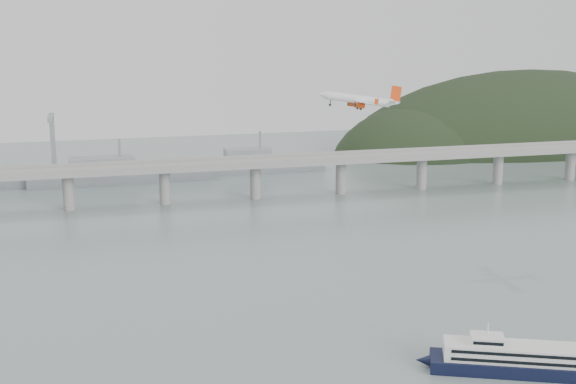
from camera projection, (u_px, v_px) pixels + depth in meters
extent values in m
plane|color=slate|center=(334.00, 345.00, 234.74)|extent=(900.00, 900.00, 0.00)
cube|color=gray|center=(220.00, 165.00, 419.06)|extent=(800.00, 22.00, 2.20)
cube|color=gray|center=(223.00, 165.00, 408.72)|extent=(800.00, 0.60, 1.80)
cube|color=gray|center=(216.00, 158.00, 428.53)|extent=(800.00, 0.60, 1.80)
cylinder|color=gray|center=(68.00, 192.00, 401.20)|extent=(6.00, 6.00, 21.00)
cylinder|color=gray|center=(165.00, 187.00, 413.78)|extent=(6.00, 6.00, 21.00)
cylinder|color=gray|center=(255.00, 182.00, 426.37)|extent=(6.00, 6.00, 21.00)
cylinder|color=gray|center=(341.00, 177.00, 438.95)|extent=(6.00, 6.00, 21.00)
cylinder|color=gray|center=(422.00, 173.00, 451.53)|extent=(6.00, 6.00, 21.00)
cylinder|color=gray|center=(498.00, 169.00, 464.11)|extent=(6.00, 6.00, 21.00)
cylinder|color=gray|center=(570.00, 165.00, 476.70)|extent=(6.00, 6.00, 21.00)
ellipsoid|color=black|center=(524.00, 167.00, 617.86)|extent=(320.00, 150.00, 156.00)
ellipsoid|color=black|center=(421.00, 168.00, 583.22)|extent=(140.00, 110.00, 96.00)
cube|color=slate|center=(121.00, 176.00, 471.25)|extent=(110.55, 21.43, 8.00)
cube|color=slate|center=(102.00, 164.00, 466.75)|extent=(39.01, 16.73, 8.00)
cylinder|color=slate|center=(120.00, 150.00, 467.79)|extent=(1.60, 1.60, 14.00)
cube|color=slate|center=(260.00, 166.00, 503.34)|extent=(85.00, 13.60, 8.00)
cube|color=slate|center=(248.00, 155.00, 499.46)|extent=(29.75, 11.90, 8.00)
cylinder|color=slate|center=(260.00, 142.00, 499.87)|extent=(1.60, 1.60, 14.00)
cube|color=slate|center=(53.00, 144.00, 490.74)|extent=(3.00, 3.00, 40.00)
cube|color=slate|center=(51.00, 118.00, 477.41)|extent=(3.00, 28.00, 3.00)
cube|color=black|center=(512.00, 366.00, 216.10)|extent=(46.27, 28.21, 3.65)
cone|color=black|center=(423.00, 360.00, 219.65)|extent=(5.64, 5.17, 3.65)
cube|color=silver|center=(513.00, 352.00, 215.21)|extent=(38.84, 23.63, 4.57)
cube|color=black|center=(516.00, 355.00, 210.50)|extent=(31.91, 13.93, 0.91)
cube|color=black|center=(515.00, 363.00, 210.98)|extent=(31.91, 13.93, 0.91)
cube|color=black|center=(511.00, 342.00, 219.41)|extent=(31.91, 13.93, 0.91)
cube|color=black|center=(511.00, 349.00, 219.88)|extent=(31.91, 13.93, 0.91)
cube|color=silver|center=(487.00, 339.00, 215.51)|extent=(10.92, 9.50, 2.38)
cube|color=black|center=(488.00, 344.00, 212.38)|extent=(7.59, 3.37, 0.91)
cylinder|color=silver|center=(488.00, 329.00, 214.88)|extent=(0.60, 0.60, 3.65)
cylinder|color=silver|center=(358.00, 99.00, 294.12)|extent=(25.29, 6.53, 6.72)
cone|color=silver|center=(322.00, 95.00, 291.25)|extent=(4.37, 3.68, 3.70)
cone|color=silver|center=(394.00, 103.00, 297.02)|extent=(4.95, 3.37, 3.82)
cube|color=silver|center=(360.00, 102.00, 294.42)|extent=(6.69, 30.47, 2.50)
cube|color=silver|center=(393.00, 101.00, 296.76)|extent=(3.64, 10.86, 1.18)
cube|color=red|center=(396.00, 94.00, 296.53)|extent=(4.81, 0.87, 6.30)
cylinder|color=red|center=(353.00, 104.00, 299.07)|extent=(4.22, 2.55, 2.57)
cylinder|color=black|center=(348.00, 103.00, 298.69)|extent=(0.78, 2.08, 2.07)
cube|color=silver|center=(353.00, 102.00, 298.94)|extent=(2.36, 0.45, 1.38)
cylinder|color=red|center=(360.00, 105.00, 289.59)|extent=(4.22, 2.55, 2.57)
cylinder|color=black|center=(355.00, 105.00, 289.21)|extent=(0.78, 2.08, 2.07)
cube|color=silver|center=(360.00, 103.00, 289.46)|extent=(2.36, 0.45, 1.38)
cylinder|color=black|center=(358.00, 106.00, 296.89)|extent=(0.65, 0.43, 2.17)
cylinder|color=black|center=(357.00, 108.00, 297.02)|extent=(1.13, 0.47, 1.12)
cylinder|color=black|center=(361.00, 106.00, 292.41)|extent=(0.65, 0.43, 2.17)
cylinder|color=black|center=(361.00, 109.00, 292.54)|extent=(1.13, 0.47, 1.12)
cylinder|color=black|center=(330.00, 102.00, 292.31)|extent=(0.65, 0.43, 2.17)
cylinder|color=black|center=(330.00, 105.00, 292.45)|extent=(1.13, 0.47, 1.12)
cube|color=red|center=(354.00, 98.00, 309.28)|extent=(1.73, 0.38, 2.32)
cube|color=red|center=(376.00, 102.00, 279.99)|extent=(1.73, 0.38, 2.32)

